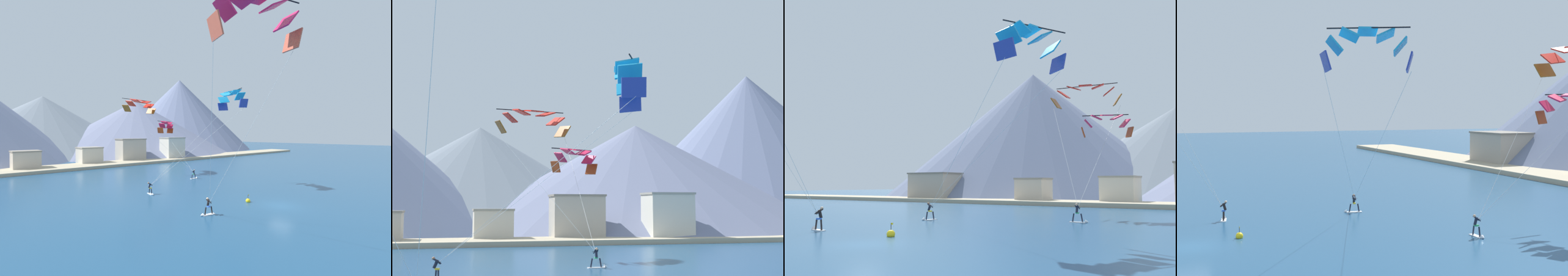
% 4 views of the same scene
% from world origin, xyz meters
% --- Properties ---
extents(ground_plane, '(400.00, 400.00, 0.00)m').
position_xyz_m(ground_plane, '(0.00, 0.00, 0.00)').
color(ground_plane, navy).
extents(kitesurfer_near_lead, '(1.75, 0.61, 1.79)m').
position_xyz_m(kitesurfer_near_lead, '(5.02, 20.33, 0.55)').
color(kitesurfer_near_lead, white).
rests_on(kitesurfer_near_lead, ground).
extents(kitesurfer_near_trail, '(0.75, 1.78, 1.76)m').
position_xyz_m(kitesurfer_near_trail, '(-8.02, 14.90, 0.54)').
color(kitesurfer_near_trail, white).
rests_on(kitesurfer_near_trail, ground).
extents(kitesurfer_mid_center, '(1.78, 0.68, 1.83)m').
position_xyz_m(kitesurfer_mid_center, '(-8.78, 3.26, 0.57)').
color(kitesurfer_mid_center, white).
rests_on(kitesurfer_mid_center, ground).
extents(parafoil_kite_near_trail, '(14.56, 6.83, 13.96)m').
position_xyz_m(parafoil_kite_near_trail, '(4.82, 11.42, 14.04)').
color(parafoil_kite_near_trail, '#27399D').
extents(race_marker_buoy, '(0.56, 0.56, 1.02)m').
position_xyz_m(race_marker_buoy, '(-1.46, 3.51, 0.16)').
color(race_marker_buoy, yellow).
rests_on(race_marker_buoy, ground).
extents(shore_building_quay_west, '(9.78, 6.90, 5.84)m').
position_xyz_m(shore_building_quay_west, '(-39.49, 53.90, 2.93)').
color(shore_building_quay_west, '#A89E8E').
rests_on(shore_building_quay_west, ground).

